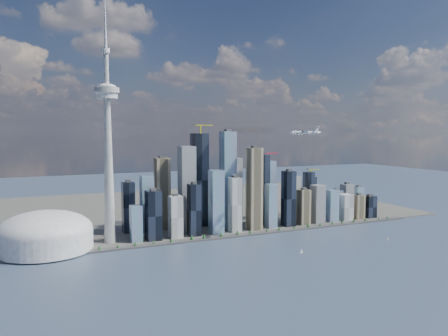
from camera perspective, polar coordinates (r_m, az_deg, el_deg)
name	(u,v)px	position (r m, az deg, el deg)	size (l,w,h in m)	color
ground	(292,264)	(892.05, 8.86, -12.33)	(4000.00, 4000.00, 0.00)	#374760
seawall	(237,236)	(1101.63, 1.67, -8.82)	(1100.00, 22.00, 4.00)	#383838
land	(180,207)	(1510.92, -5.82, -5.10)	(1400.00, 900.00, 3.00)	#4C4C47
shoreline_trees	(237,233)	(1100.05, 1.67, -8.48)	(960.53, 7.20, 8.80)	#3F2D1E
skyscraper_cluster	(243,196)	(1187.57, 2.45, -3.64)	(736.00, 142.00, 279.01)	black
needle_tower	(108,143)	(1036.74, -14.92, 3.22)	(56.00, 56.00, 550.50)	#9C9C97
dome_stadium	(45,234)	(1037.63, -22.31, -7.93)	(200.00, 200.00, 86.00)	#B9B9B9
airplane	(305,132)	(1046.11, 10.57, 4.62)	(76.86, 68.62, 19.08)	white
sailboat_west	(301,251)	(972.36, 10.09, -10.68)	(7.77, 2.75, 10.73)	silver
sailboat_east	(388,238)	(1138.60, 20.62, -8.61)	(7.46, 4.63, 10.68)	silver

